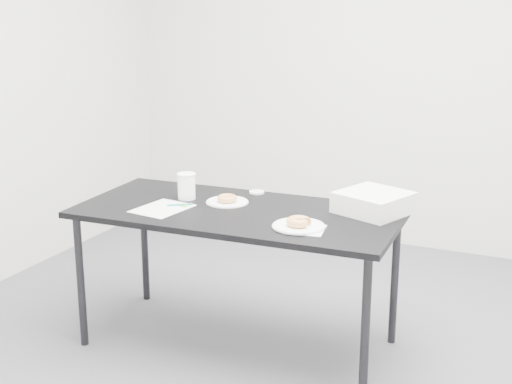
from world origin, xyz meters
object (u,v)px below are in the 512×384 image
at_px(donut_near, 299,222).
at_px(coffee_cup, 186,186).
at_px(bakery_box, 374,202).
at_px(donut_far, 227,198).
at_px(scorecard, 162,208).
at_px(pen, 180,205).
at_px(plate_near, 299,226).
at_px(table, 238,220).
at_px(plate_far, 227,202).

bearing_deg(donut_near, coffee_cup, 163.99).
relative_size(donut_near, bakery_box, 0.38).
bearing_deg(donut_far, donut_near, -25.21).
height_order(scorecard, pen, pen).
xyz_separation_m(scorecard, plate_near, (0.75, 0.00, 0.01)).
relative_size(plate_near, coffee_cup, 1.78).
height_order(table, plate_near, plate_near).
distance_m(plate_near, donut_near, 0.02).
height_order(scorecard, coffee_cup, coffee_cup).
height_order(table, plate_far, plate_far).
bearing_deg(plate_far, bakery_box, 11.61).
bearing_deg(pen, plate_far, 3.08).
bearing_deg(bakery_box, plate_far, -147.79).
distance_m(coffee_cup, bakery_box, 1.00).
distance_m(scorecard, coffee_cup, 0.23).
distance_m(table, pen, 0.32).
xyz_separation_m(scorecard, donut_near, (0.75, 0.00, 0.03)).
distance_m(plate_near, bakery_box, 0.47).
distance_m(table, scorecard, 0.39).
height_order(table, scorecard, scorecard).
relative_size(table, plate_near, 6.64).
height_order(table, bakery_box, bakery_box).
bearing_deg(pen, plate_near, -41.72).
relative_size(pen, coffee_cup, 0.95).
xyz_separation_m(plate_far, donut_far, (0.00, 0.00, 0.02)).
height_order(pen, plate_near, pen).
height_order(plate_near, donut_far, donut_far).
height_order(plate_far, bakery_box, bakery_box).
xyz_separation_m(donut_near, coffee_cup, (-0.73, 0.21, 0.04)).
xyz_separation_m(coffee_cup, bakery_box, (0.99, 0.18, -0.02)).
relative_size(scorecard, pen, 2.15).
height_order(plate_near, plate_far, plate_near).
bearing_deg(table, plate_far, 136.42).
height_order(pen, coffee_cup, coffee_cup).
bearing_deg(table, scorecard, -160.74).
relative_size(table, scorecard, 5.79).
distance_m(table, plate_far, 0.15).
bearing_deg(plate_near, plate_far, 154.79).
distance_m(pen, plate_near, 0.70).
bearing_deg(donut_far, bakery_box, 11.61).
relative_size(scorecard, plate_near, 1.15).
bearing_deg(table, coffee_cup, 165.98).
bearing_deg(bakery_box, scorecard, -138.03).
bearing_deg(pen, coffee_cup, 69.71).
xyz_separation_m(table, plate_far, (-0.11, 0.09, 0.06)).
bearing_deg(donut_near, pen, 173.56).
xyz_separation_m(scorecard, bakery_box, (1.01, 0.39, 0.05)).
bearing_deg(plate_near, bakery_box, 57.07).
bearing_deg(coffee_cup, pen, -75.01).
distance_m(table, donut_far, 0.16).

